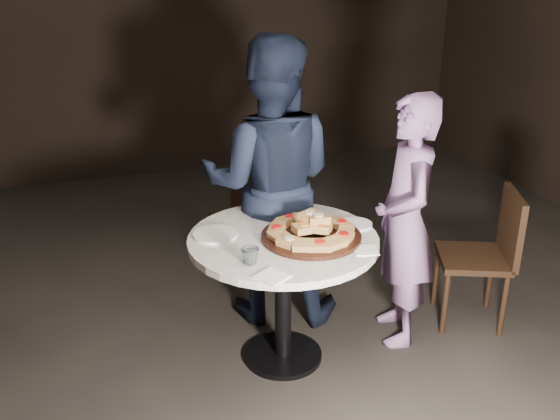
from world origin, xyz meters
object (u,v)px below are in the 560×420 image
object	(u,v)px
diner_navy	(270,183)
serving_board	(311,236)
chair_right	(489,249)
table	(283,261)
focaccia_pile	(312,228)
chair_far	(250,214)
diner_teal	(405,222)
water_glass	(250,256)

from	to	relation	value
diner_navy	serving_board	bearing A→B (deg)	116.29
chair_right	diner_navy	world-z (taller)	diner_navy
table	focaccia_pile	size ratio (longest dim) A/B	2.75
chair_far	diner_navy	bearing A→B (deg)	76.16
serving_board	diner_teal	bearing A→B (deg)	7.10
diner_navy	focaccia_pile	bearing A→B (deg)	116.43
serving_board	focaccia_pile	distance (m)	0.05
focaccia_pile	chair_far	size ratio (longest dim) A/B	0.58
chair_right	diner_teal	distance (m)	0.61
focaccia_pile	water_glass	world-z (taller)	focaccia_pile
serving_board	chair_far	world-z (taller)	chair_far
focaccia_pile	diner_navy	size ratio (longest dim) A/B	0.27
table	chair_far	bearing A→B (deg)	83.77
table	diner_navy	world-z (taller)	diner_navy
table	water_glass	distance (m)	0.38
table	chair_far	world-z (taller)	chair_far
serving_board	diner_teal	size ratio (longest dim) A/B	0.36
serving_board	chair_far	bearing A→B (deg)	91.18
chair_right	water_glass	bearing A→B (deg)	-59.09
water_glass	chair_right	size ratio (longest dim) A/B	0.10
focaccia_pile	chair_right	world-z (taller)	focaccia_pile
diner_navy	diner_teal	distance (m)	0.80
water_glass	diner_navy	distance (m)	0.80
focaccia_pile	diner_teal	distance (m)	0.59
diner_teal	focaccia_pile	bearing A→B (deg)	-68.59
water_glass	chair_far	bearing A→B (deg)	73.89
chair_right	table	bearing A→B (deg)	-67.93
focaccia_pile	water_glass	xyz separation A→B (m)	(-0.37, -0.17, -0.02)
table	chair_far	xyz separation A→B (m)	(0.11, 0.98, -0.14)
table	focaccia_pile	xyz separation A→B (m)	(0.13, -0.06, 0.19)
serving_board	focaccia_pile	bearing A→B (deg)	-3.49
focaccia_pile	diner_teal	bearing A→B (deg)	7.12
chair_far	diner_teal	bearing A→B (deg)	110.00
table	diner_teal	distance (m)	0.72
water_glass	chair_far	world-z (taller)	water_glass
table	water_glass	world-z (taller)	water_glass
water_glass	diner_navy	size ratio (longest dim) A/B	0.05
serving_board	chair_right	world-z (taller)	chair_right
table	serving_board	world-z (taller)	serving_board
diner_navy	diner_teal	xyz separation A→B (m)	(0.62, -0.49, -0.13)
chair_far	chair_right	xyz separation A→B (m)	(1.16, -1.01, 0.02)
chair_right	diner_teal	world-z (taller)	diner_teal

